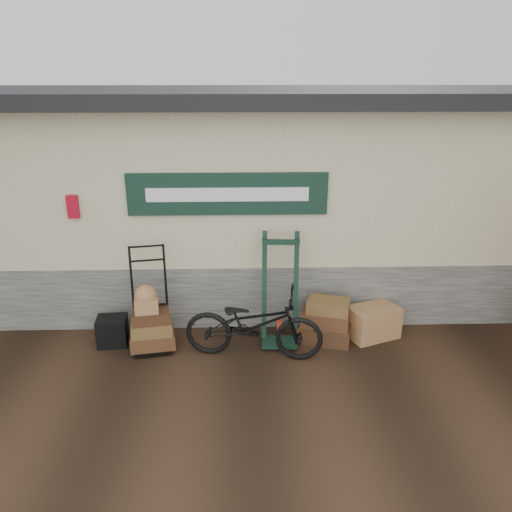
{
  "coord_description": "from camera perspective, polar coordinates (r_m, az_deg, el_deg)",
  "views": [
    {
      "loc": [
        -0.12,
        -5.37,
        3.44
      ],
      "look_at": [
        0.07,
        0.9,
        1.12
      ],
      "focal_mm": 35.0,
      "sensor_mm": 36.0,
      "label": 1
    }
  ],
  "objects": [
    {
      "name": "station_building",
      "position": [
        8.31,
        -0.88,
        7.64
      ],
      "size": [
        14.4,
        4.1,
        3.2
      ],
      "color": "#4C4C47",
      "rests_on": "ground"
    },
    {
      "name": "bicycle",
      "position": [
        6.3,
        -0.28,
        -7.38
      ],
      "size": [
        0.86,
        1.82,
        1.02
      ],
      "primitive_type": "imported",
      "rotation": [
        0.0,
        0.0,
        1.42
      ],
      "color": "black",
      "rests_on": "ground"
    },
    {
      "name": "ground",
      "position": [
        6.37,
        -0.36,
        -12.31
      ],
      "size": [
        80.0,
        80.0,
        0.0
      ],
      "primitive_type": "plane",
      "color": "black",
      "rests_on": "ground"
    },
    {
      "name": "wicker_hamper",
      "position": [
        7.08,
        13.2,
        -7.35
      ],
      "size": [
        0.77,
        0.65,
        0.43
      ],
      "primitive_type": "cube",
      "rotation": [
        0.0,
        0.0,
        0.38
      ],
      "color": "brown",
      "rests_on": "ground"
    },
    {
      "name": "green_barrow",
      "position": [
        6.57,
        2.77,
        -3.84
      ],
      "size": [
        0.57,
        0.5,
        1.5
      ],
      "primitive_type": null,
      "rotation": [
        0.0,
        0.0,
        -0.07
      ],
      "color": "black",
      "rests_on": "ground"
    },
    {
      "name": "black_trunk",
      "position": [
        6.98,
        -16.09,
        -8.24
      ],
      "size": [
        0.41,
        0.36,
        0.38
      ],
      "primitive_type": "cube",
      "rotation": [
        0.0,
        0.0,
        0.09
      ],
      "color": "black",
      "rests_on": "ground"
    },
    {
      "name": "porter_trolley",
      "position": [
        6.62,
        -12.04,
        -4.67
      ],
      "size": [
        0.77,
        0.63,
        1.38
      ],
      "primitive_type": null,
      "rotation": [
        0.0,
        0.0,
        0.17
      ],
      "color": "black",
      "rests_on": "ground"
    },
    {
      "name": "suitcase_stack",
      "position": [
        6.82,
        7.92,
        -7.24
      ],
      "size": [
        0.78,
        0.61,
        0.61
      ],
      "primitive_type": null,
      "rotation": [
        0.0,
        0.0,
        -0.29
      ],
      "color": "#3C2413",
      "rests_on": "ground"
    }
  ]
}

